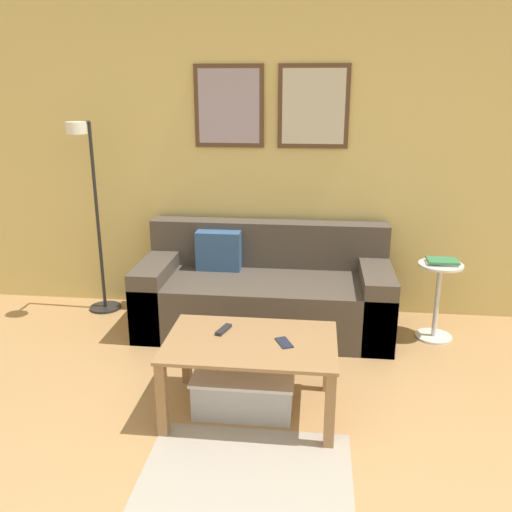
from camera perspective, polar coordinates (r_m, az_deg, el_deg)
wall_back at (r=4.54m, az=4.15°, el=9.89°), size 5.60×0.09×2.55m
area_rug at (r=2.94m, az=-1.06°, el=-22.11°), size 1.07×0.79×0.01m
couch at (r=4.36m, az=0.88°, el=-3.91°), size 1.97×0.85×0.81m
coffee_table at (r=3.22m, az=-0.55°, el=-10.17°), size 1.00×0.65×0.47m
storage_bin at (r=3.39m, az=-1.19°, el=-13.71°), size 0.61×0.43×0.24m
floor_lamp at (r=4.63m, az=-16.96°, el=4.85°), size 0.27×0.45×1.62m
side_table at (r=4.37m, az=18.59°, el=-3.82°), size 0.33×0.33×0.61m
book_stack at (r=4.30m, az=18.98°, el=-0.52°), size 0.24×0.17×0.03m
remote_control at (r=3.30m, az=-3.44°, el=-7.74°), size 0.08×0.16×0.02m
cell_phone at (r=3.15m, az=2.98°, el=-9.10°), size 0.12×0.15×0.01m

